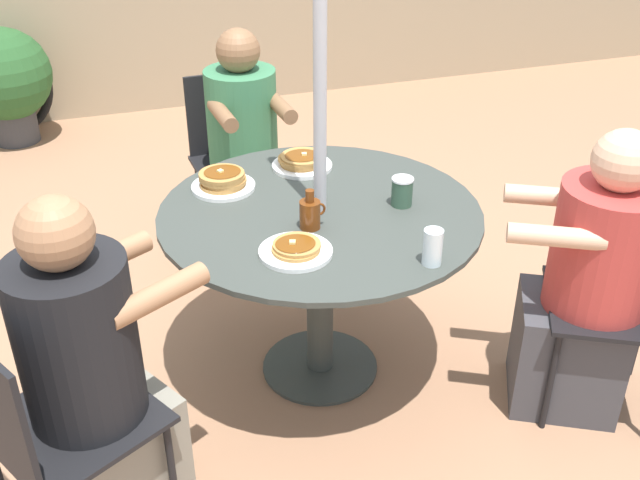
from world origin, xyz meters
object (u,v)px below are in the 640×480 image
patio_chair_south (638,294)px  pancake_plate_b (302,162)px  pancake_plate_a (223,181)px  coffee_cup (402,192)px  patio_chair_east (44,423)px  diner_east (95,385)px  syrup_bottle (310,213)px  diner_south (587,289)px  patio_chair_north (236,150)px  diner_north (245,159)px  potted_shrub (5,78)px  drinking_glass_a (433,247)px  patio_table (320,243)px  pancake_plate_c (296,250)px

patio_chair_south → pancake_plate_b: size_ratio=3.57×
pancake_plate_a → coffee_cup: 0.69m
patio_chair_east → coffee_cup: patio_chair_east is taller
pancake_plate_b → coffee_cup: 0.51m
diner_east → syrup_bottle: size_ratio=8.05×
patio_chair_east → diner_south: diner_south is taller
patio_chair_north → syrup_bottle: (-0.01, -1.28, 0.29)m
patio_chair_east → pancake_plate_b: patio_chair_east is taller
diner_north → pancake_plate_b: (0.10, -0.62, 0.24)m
pancake_plate_a → pancake_plate_b: 0.36m
patio_chair_south → potted_shrub: (-2.25, 3.55, -0.06)m
pancake_plate_b → drinking_glass_a: size_ratio=2.00×
patio_table → potted_shrub: 3.23m
drinking_glass_a → diner_north: bearing=100.7°
patio_chair_south → patio_table: bearing=90.0°
diner_east → potted_shrub: 3.48m
pancake_plate_c → syrup_bottle: size_ratio=1.69×
potted_shrub → pancake_plate_c: bearing=-72.1°
patio_chair_north → drinking_glass_a: 1.69m
patio_chair_north → patio_chair_east: (-0.96, -1.73, 0.00)m
coffee_cup → potted_shrub: coffee_cup is taller
drinking_glass_a → potted_shrub: size_ratio=0.16×
patio_chair_south → diner_south: 0.18m
pancake_plate_b → diner_south: bearing=-46.2°
diner_north → pancake_plate_c: diner_north is taller
diner_east → syrup_bottle: bearing=85.7°
diner_north → diner_south: bearing=119.0°
diner_east → patio_chair_south: size_ratio=1.33×
diner_east → diner_south: 1.74m
pancake_plate_b → potted_shrub: 2.92m
patio_table → syrup_bottle: (-0.08, -0.12, 0.20)m
diner_south → syrup_bottle: diner_south is taller
patio_chair_south → syrup_bottle: syrup_bottle is taller
syrup_bottle → pancake_plate_c: bearing=-123.0°
pancake_plate_b → drinking_glass_a: bearing=-78.2°
patio_chair_east → pancake_plate_c: bearing=80.2°
patio_chair_north → patio_chair_east: 1.98m
patio_chair_south → coffee_cup: patio_chair_south is taller
diner_east → pancake_plate_b: diner_east is taller
patio_chair_north → coffee_cup: patio_chair_north is taller
pancake_plate_a → pancake_plate_c: pancake_plate_a is taller
pancake_plate_a → syrup_bottle: 0.46m
patio_chair_east → syrup_bottle: syrup_bottle is taller
patio_chair_north → drinking_glass_a: (0.29, -1.64, 0.30)m
patio_chair_north → patio_chair_east: size_ratio=1.00×
diner_east → pancake_plate_a: diner_east is taller
pancake_plate_b → syrup_bottle: bearing=-104.0°
patio_chair_north → diner_south: (0.93, -1.64, -0.00)m
syrup_bottle → coffee_cup: (0.38, 0.06, -0.00)m
diner_south → syrup_bottle: 1.05m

